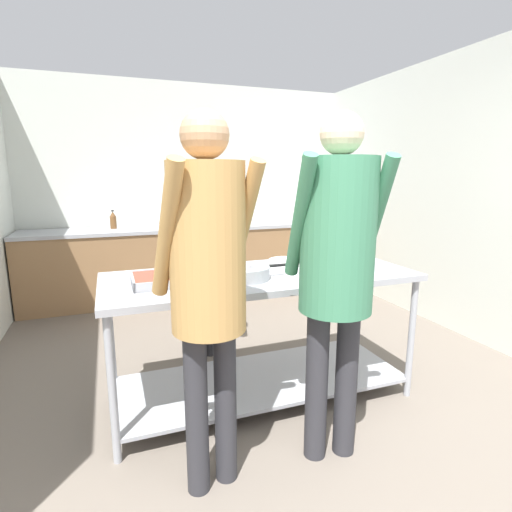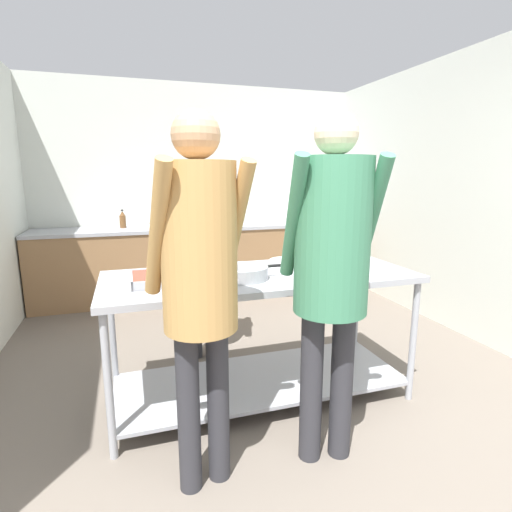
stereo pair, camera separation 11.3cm
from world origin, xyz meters
The scene contains 12 objects.
wall_rear centered at (0.00, 4.21, 1.32)m, with size 4.27×0.06×2.65m.
wall_right centered at (2.11, 2.10, 1.32)m, with size 0.06×4.33×2.65m.
back_counter centered at (0.00, 3.84, 0.45)m, with size 4.11×0.65×0.89m.
serving_counter centered at (-0.13, 1.30, 0.59)m, with size 2.02×0.81×0.88m.
serving_tray_vegetables centered at (-0.74, 1.28, 0.90)m, with size 0.42×0.32×0.05m.
sauce_pan centered at (-0.27, 1.20, 0.92)m, with size 0.45×0.31×0.08m.
plate_stack centered at (0.11, 1.44, 0.90)m, with size 0.26×0.26×0.05m.
serving_tray_roast centered at (0.48, 1.53, 0.90)m, with size 0.41×0.31×0.05m.
guest_serving_left centered at (0.02, 0.62, 1.13)m, with size 0.51×0.41×1.82m.
guest_serving_right centered at (-0.65, 0.62, 1.12)m, with size 0.49×0.42×1.79m.
cook_behind_counter centered at (-0.39, 2.05, 1.00)m, with size 0.46×0.36×1.62m.
water_bottle centered at (-1.01, 3.91, 0.99)m, with size 0.07×0.07×0.22m.
Camera 1 is at (-1.04, -1.08, 1.52)m, focal length 28.00 mm.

